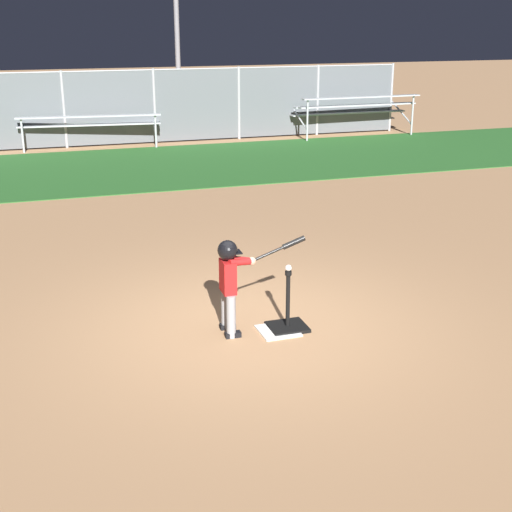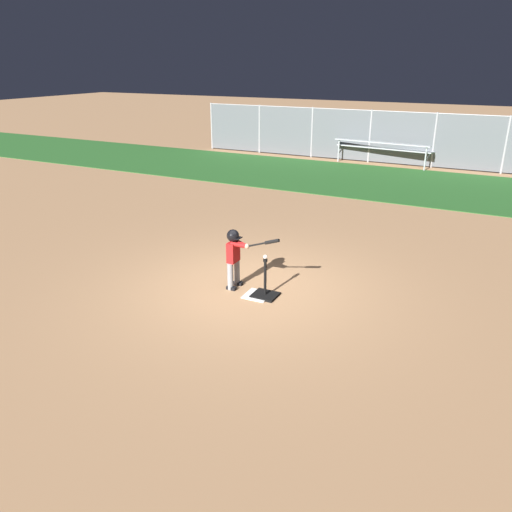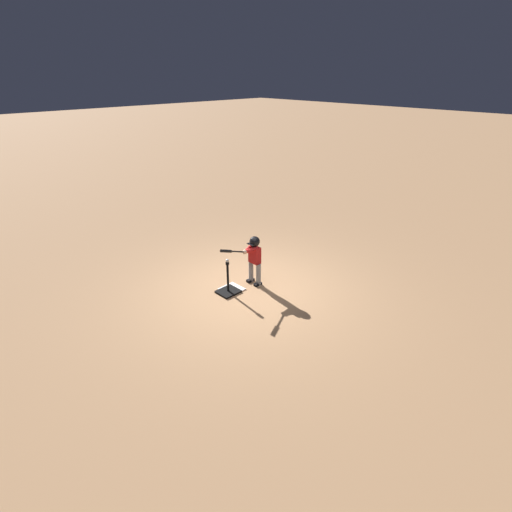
{
  "view_description": "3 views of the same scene",
  "coord_description": "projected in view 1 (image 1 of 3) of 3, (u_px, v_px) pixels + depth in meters",
  "views": [
    {
      "loc": [
        -2.31,
        -7.36,
        3.47
      ],
      "look_at": [
        0.06,
        -0.02,
        0.87
      ],
      "focal_mm": 50.0,
      "sensor_mm": 36.0,
      "label": 1
    },
    {
      "loc": [
        3.83,
        -7.44,
        3.92
      ],
      "look_at": [
        0.09,
        0.03,
        0.63
      ],
      "focal_mm": 35.0,
      "sensor_mm": 36.0,
      "label": 2
    },
    {
      "loc": [
        5.09,
        5.49,
        4.32
      ],
      "look_at": [
        -0.12,
        0.11,
        0.8
      ],
      "focal_mm": 28.0,
      "sensor_mm": 36.0,
      "label": 3
    }
  ],
  "objects": [
    {
      "name": "grass_outfield_strip",
      "position": [
        130.0,
        168.0,
        17.14
      ],
      "size": [
        56.0,
        5.34,
        0.02
      ],
      "primitive_type": "cube",
      "color": "#286026",
      "rests_on": "ground_plane"
    },
    {
      "name": "bleachers_far_left",
      "position": [
        90.0,
        129.0,
        20.04
      ],
      "size": [
        4.0,
        2.25,
        0.96
      ],
      "color": "#ADAFB7",
      "rests_on": "ground_plane"
    },
    {
      "name": "backstop_fence",
      "position": [
        110.0,
        106.0,
        19.8
      ],
      "size": [
        17.55,
        0.08,
        2.09
      ],
      "color": "#9E9EA3",
      "rests_on": "ground_plane"
    },
    {
      "name": "baseball",
      "position": [
        288.0,
        268.0,
        8.1
      ],
      "size": [
        0.07,
        0.07,
        0.07
      ],
      "primitive_type": "sphere",
      "color": "white",
      "rests_on": "batting_tee"
    },
    {
      "name": "batting_tee",
      "position": [
        288.0,
        321.0,
        8.31
      ],
      "size": [
        0.44,
        0.4,
        0.72
      ],
      "color": "black",
      "rests_on": "ground_plane"
    },
    {
      "name": "bleachers_left_center",
      "position": [
        346.0,
        113.0,
        22.08
      ],
      "size": [
        3.82,
        2.38,
        1.25
      ],
      "color": "#ADAFB7",
      "rests_on": "ground_plane"
    },
    {
      "name": "ground_plane",
      "position": [
        251.0,
        326.0,
        8.42
      ],
      "size": [
        90.0,
        90.0,
        0.0
      ],
      "primitive_type": "plane",
      "color": "#AD7F56"
    },
    {
      "name": "batter_child",
      "position": [
        231.0,
        275.0,
        8.01
      ],
      "size": [
        1.03,
        0.35,
        1.12
      ],
      "color": "gray",
      "rests_on": "ground_plane"
    },
    {
      "name": "home_plate",
      "position": [
        278.0,
        331.0,
        8.26
      ],
      "size": [
        0.45,
        0.45,
        0.02
      ],
      "primitive_type": "cube",
      "rotation": [
        0.0,
        0.0,
        0.02
      ],
      "color": "white",
      "rests_on": "ground_plane"
    }
  ]
}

